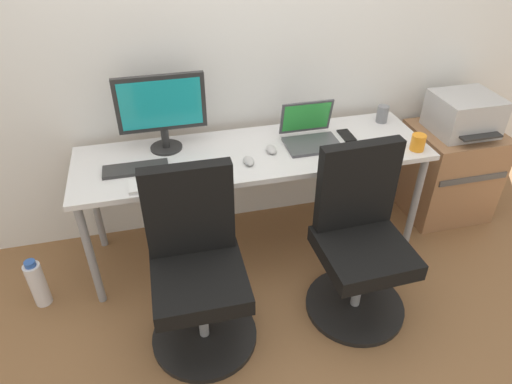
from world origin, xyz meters
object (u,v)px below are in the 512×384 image
at_px(office_chair_right, 359,243).
at_px(printer, 464,114).
at_px(office_chair_left, 197,270).
at_px(open_laptop, 310,133).
at_px(side_cabinet, 447,171).
at_px(desktop_monitor, 161,108).
at_px(coffee_mug, 418,142).
at_px(water_bottle_on_floor, 38,283).

height_order(office_chair_right, printer, office_chair_right).
bearing_deg(office_chair_right, printer, 33.99).
relative_size(office_chair_left, open_laptop, 3.03).
height_order(side_cabinet, open_laptop, open_laptop).
relative_size(side_cabinet, printer, 1.56).
xyz_separation_m(printer, open_laptop, (-1.04, -0.04, 0.02)).
relative_size(side_cabinet, open_laptop, 2.01).
distance_m(printer, desktop_monitor, 1.87).
relative_size(office_chair_right, coffee_mug, 10.22).
relative_size(office_chair_right, open_laptop, 3.03).
relative_size(office_chair_right, printer, 2.35).
relative_size(office_chair_left, office_chair_right, 1.00).
bearing_deg(desktop_monitor, printer, -2.36).
height_order(printer, open_laptop, open_laptop).
distance_m(printer, coffee_mug, 0.56).
height_order(printer, coffee_mug, printer).
height_order(office_chair_left, side_cabinet, office_chair_left).
bearing_deg(coffee_mug, office_chair_right, -142.08).
bearing_deg(side_cabinet, office_chair_left, -160.20).
bearing_deg(office_chair_right, side_cabinet, 34.03).
xyz_separation_m(water_bottle_on_floor, desktop_monitor, (0.79, 0.33, 0.81)).
bearing_deg(printer, open_laptop, -177.83).
bearing_deg(printer, desktop_monitor, 177.64).
bearing_deg(open_laptop, coffee_mug, -22.94).
bearing_deg(office_chair_right, water_bottle_on_floor, 166.90).
height_order(office_chair_left, coffee_mug, office_chair_left).
xyz_separation_m(office_chair_right, water_bottle_on_floor, (-1.69, 0.39, -0.28)).
bearing_deg(open_laptop, office_chair_left, -141.39).
bearing_deg(water_bottle_on_floor, office_chair_right, -13.10).
distance_m(desktop_monitor, open_laptop, 0.85).
relative_size(water_bottle_on_floor, open_laptop, 1.00).
height_order(water_bottle_on_floor, desktop_monitor, desktop_monitor).
xyz_separation_m(office_chair_left, office_chair_right, (0.84, -0.00, 0.00)).
xyz_separation_m(water_bottle_on_floor, coffee_mug, (2.17, -0.02, 0.60)).
xyz_separation_m(side_cabinet, coffee_mug, (-0.48, -0.28, 0.44)).
height_order(office_chair_right, desktop_monitor, desktop_monitor).
relative_size(side_cabinet, desktop_monitor, 1.30).
bearing_deg(coffee_mug, open_laptop, 157.06).
xyz_separation_m(desktop_monitor, coffee_mug, (1.38, -0.35, -0.20)).
xyz_separation_m(side_cabinet, desktop_monitor, (-1.86, 0.08, 0.64)).
relative_size(office_chair_right, water_bottle_on_floor, 3.03).
distance_m(office_chair_right, coffee_mug, 0.69).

